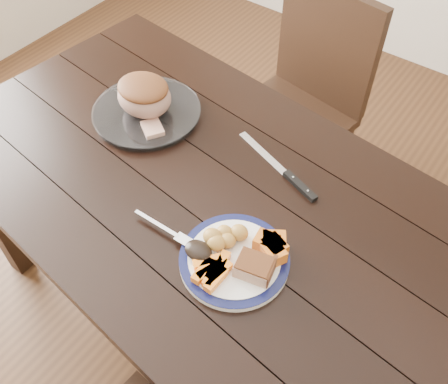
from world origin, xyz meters
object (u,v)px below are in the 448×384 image
Objects in this scene: pork_slice at (254,267)px; chair_far at (302,97)px; dining_table at (206,207)px; dinner_plate at (234,260)px; serving_platter at (147,113)px; fork at (167,230)px; roast_joint at (144,97)px; carving_knife at (290,177)px.

chair_far is at bearing 112.20° from pork_slice.
dinner_plate is at bearing -35.80° from dining_table.
chair_far is 0.69m from serving_platter.
serving_platter is at bearing 136.97° from fork.
roast_joint is 0.55× the size of carving_knife.
fork is 0.37m from carving_knife.
chair_far is 3.51× the size of dinner_plate.
dining_table is 5.43× the size of carving_knife.
carving_knife is (0.49, 0.04, -0.07)m from roast_joint.
carving_knife is (-0.09, 0.31, -0.03)m from pork_slice.
chair_far is at bearing 133.28° from carving_knife.
pork_slice is (0.26, -0.15, 0.13)m from dining_table.
fork reaches higher than dining_table.
roast_joint reaches higher than dinner_plate.
fork is 0.46m from roast_joint.
fork is 0.57× the size of carving_knife.
dining_table is 0.76m from chair_far.
fork is (0.34, -0.30, 0.01)m from serving_platter.
chair_far is 5.23× the size of fork.
chair_far is 5.48× the size of roast_joint.
carving_knife is at bearing 4.40° from serving_platter.
carving_knife is (0.27, -0.58, 0.23)m from chair_far.
pork_slice reaches higher than carving_knife.
pork_slice reaches higher than fork.
dinner_plate is at bearing -66.05° from carving_knife.
dining_table is 5.23× the size of serving_platter.
fork reaches higher than carving_knife.
roast_joint is (0.00, -0.00, 0.06)m from serving_platter.
dining_table is at bearing 96.20° from fork.
dining_table is 0.26m from carving_knife.
fork is at bearing -172.95° from pork_slice.
carving_knife is (-0.03, 0.31, -0.00)m from dinner_plate.
chair_far is 0.68m from carving_knife.
pork_slice reaches higher than dining_table.
dining_table is 0.38m from roast_joint.
fork is (0.02, -0.18, 0.11)m from dining_table.
chair_far is 1.00m from pork_slice.
roast_joint is at bearing 154.75° from pork_slice.
pork_slice is 0.48× the size of roast_joint.
serving_platter is at bearing 152.75° from dinner_plate.
serving_platter is 3.94× the size of pork_slice.
roast_joint is at bearing 159.04° from dining_table.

